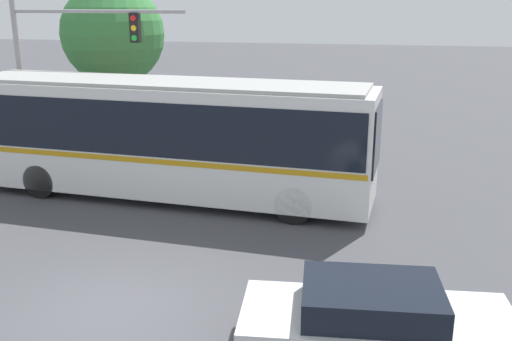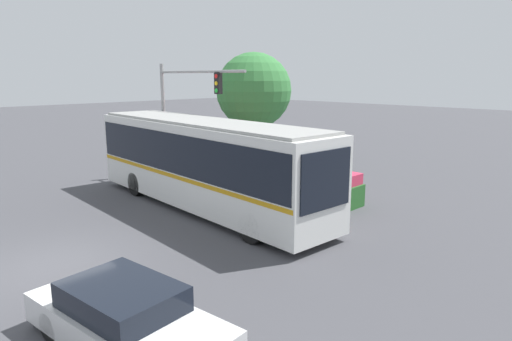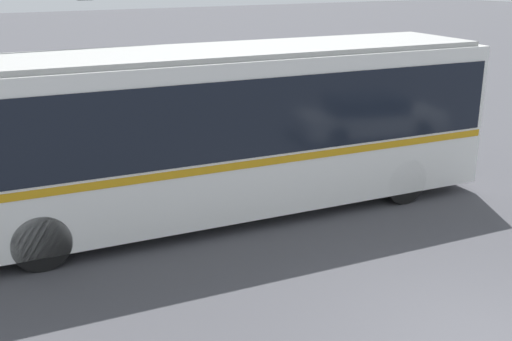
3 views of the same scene
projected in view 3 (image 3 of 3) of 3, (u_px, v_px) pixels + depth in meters
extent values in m
cube|color=silver|center=(209.00, 132.00, 12.43)|extent=(12.05, 3.20, 3.04)
cube|color=black|center=(208.00, 108.00, 12.28)|extent=(11.81, 3.22, 1.46)
cube|color=#C68C14|center=(209.00, 149.00, 12.54)|extent=(11.93, 3.22, 0.14)
cube|color=black|center=(446.00, 90.00, 14.70)|extent=(0.19, 2.10, 1.70)
cube|color=#9D9D99|center=(207.00, 52.00, 11.94)|extent=(11.56, 2.97, 0.10)
cylinder|color=black|center=(348.00, 154.00, 15.38)|extent=(1.02, 0.36, 1.00)
cylinder|color=black|center=(403.00, 180.00, 13.51)|extent=(1.02, 0.36, 1.00)
cylinder|color=black|center=(27.00, 200.00, 12.38)|extent=(1.02, 0.36, 1.00)
cylinder|color=black|center=(41.00, 242.00, 10.51)|extent=(1.02, 0.36, 1.00)
cube|color=#286028|center=(133.00, 151.00, 15.86)|extent=(9.47, 1.47, 0.87)
cube|color=#CC3351|center=(131.00, 126.00, 15.65)|extent=(9.28, 1.40, 0.43)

